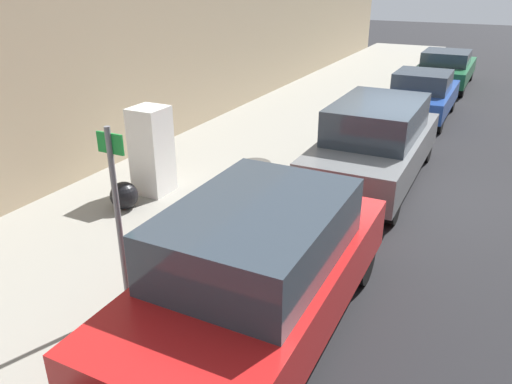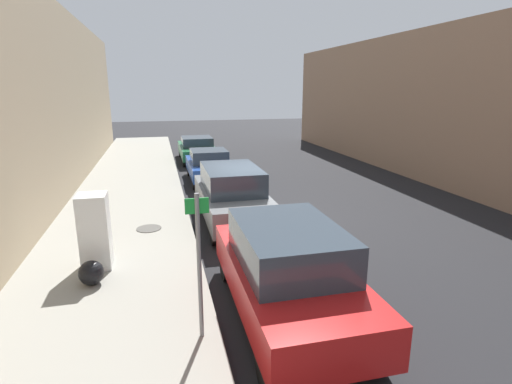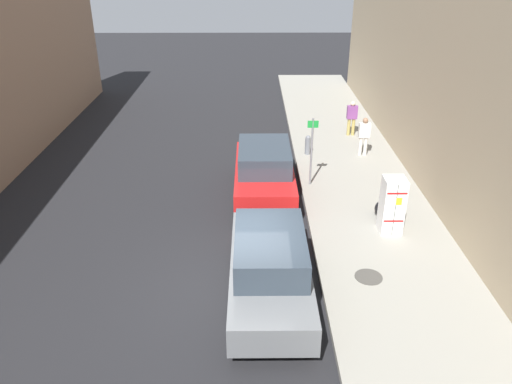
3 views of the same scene
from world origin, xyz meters
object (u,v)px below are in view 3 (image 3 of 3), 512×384
Objects in this scene: trash_bag at (383,209)px; parked_suv_gray at (270,266)px; discarded_refrigerator at (392,205)px; pedestrian_walking_far at (364,134)px; street_sign_post at (312,148)px; parked_suv_red at (264,170)px; fire_hydrant at (308,145)px; pedestrian_standing_near at (352,116)px.

parked_suv_gray is at bearing 45.59° from trash_bag.
discarded_refrigerator reaches higher than pedestrian_walking_far.
street_sign_post is 1.79m from parked_suv_red.
parked_suv_red is (1.81, 3.29, 0.35)m from fire_hydrant.
discarded_refrigerator is 3.77m from street_sign_post.
pedestrian_walking_far is 1.01× the size of pedestrian_standing_near.
street_sign_post is at bearing -163.54° from parked_suv_red.
discarded_refrigerator is 4.49m from parked_suv_red.
pedestrian_standing_near is 0.32× the size of parked_suv_gray.
trash_bag is at bearing 109.38° from fire_hydrant.
pedestrian_standing_near is (-0.33, -8.15, 0.02)m from discarded_refrigerator.
parked_suv_gray reaches higher than fire_hydrant.
discarded_refrigerator reaches higher than fire_hydrant.
pedestrian_walking_far is 5.06m from parked_suv_red.
pedestrian_walking_far is at bearing -141.81° from parked_suv_red.
fire_hydrant is at bearing 76.54° from pedestrian_walking_far.
discarded_refrigerator is at bearing -142.02° from parked_suv_gray.
fire_hydrant is 0.51× the size of pedestrian_standing_near.
pedestrian_walking_far is at bearing -131.94° from pedestrian_standing_near.
street_sign_post is 5.51m from pedestrian_standing_near.
pedestrian_walking_far is (-2.36, -2.65, -0.48)m from street_sign_post.
parked_suv_gray is at bearing 74.90° from street_sign_post.
pedestrian_walking_far is at bearing -93.72° from discarded_refrigerator.
parked_suv_red is at bearing 61.14° from fire_hydrant.
discarded_refrigerator is at bearing 122.00° from street_sign_post.
pedestrian_standing_near is (0.05, -2.33, -0.01)m from pedestrian_walking_far.
discarded_refrigerator reaches higher than parked_suv_red.
discarded_refrigerator is 6.26m from fire_hydrant.
pedestrian_walking_far reaches higher than fire_hydrant.
parked_suv_red is (1.61, 0.48, -0.60)m from street_sign_post.
trash_bag is 5.00m from pedestrian_walking_far.
street_sign_post reaches higher than fire_hydrant.
trash_bag is 0.33× the size of pedestrian_walking_far.
trash_bag is at bearing -134.41° from parked_suv_gray.
street_sign_post is 4.75× the size of trash_bag.
parked_suv_gray is (3.97, 8.63, -0.15)m from pedestrian_walking_far.
parked_suv_gray is at bearing -152.92° from pedestrian_standing_near.
discarded_refrigerator is at bearing 89.24° from trash_bag.
parked_suv_gray is (0.00, 5.50, -0.03)m from parked_suv_red.
fire_hydrant is 0.16× the size of parked_suv_gray.
fire_hydrant is 0.50× the size of pedestrian_walking_far.
pedestrian_standing_near is (-2.31, -4.98, -0.49)m from street_sign_post.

